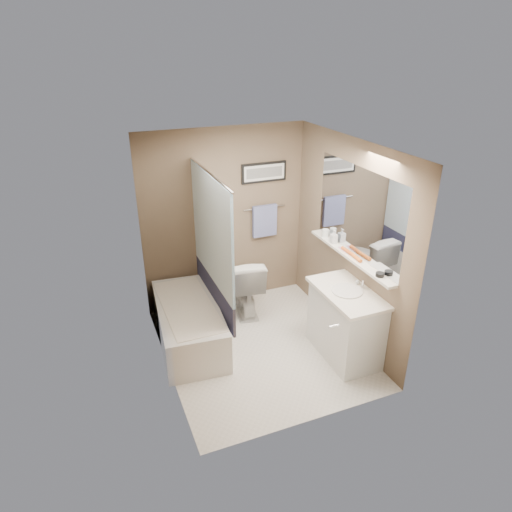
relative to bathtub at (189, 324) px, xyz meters
name	(u,v)px	position (x,y,z in m)	size (l,w,h in m)	color
ground	(261,348)	(0.75, -0.44, -0.25)	(2.50, 2.50, 0.00)	silver
ceiling	(262,148)	(0.75, -0.44, 2.13)	(2.20, 2.50, 0.04)	white
wall_back	(225,220)	(0.75, 0.79, 0.95)	(2.20, 0.04, 2.40)	brown
wall_front	(316,314)	(0.75, -1.67, 0.95)	(2.20, 0.04, 2.40)	brown
wall_left	(162,275)	(-0.33, -0.44, 0.95)	(0.04, 2.50, 2.40)	brown
wall_right	(347,242)	(1.83, -0.44, 0.95)	(0.04, 2.50, 2.40)	brown
tile_surround	(154,271)	(-0.34, 0.06, 0.75)	(0.02, 1.55, 2.00)	tan
curtain_rod	(209,173)	(0.35, 0.06, 1.80)	(0.02, 0.02, 1.55)	silver
curtain_upper	(212,229)	(0.35, 0.06, 1.15)	(0.03, 1.45, 1.28)	white
curtain_lower	(214,292)	(0.35, 0.06, 0.33)	(0.03, 1.45, 0.36)	#292C4E
mirror	(358,212)	(1.84, -0.59, 1.37)	(0.02, 1.60, 1.00)	silver
shelf	(350,256)	(1.79, -0.59, 0.85)	(0.12, 1.60, 0.03)	silver
towel_bar	(264,208)	(1.30, 0.77, 1.05)	(0.02, 0.02, 0.60)	silver
towel	(265,221)	(1.30, 0.75, 0.87)	(0.34, 0.05, 0.44)	#9AA5E0
art_frame	(264,172)	(1.30, 0.79, 1.53)	(0.62, 0.03, 0.26)	black
art_mat	(264,173)	(1.30, 0.77, 1.53)	(0.56, 0.00, 0.20)	white
art_image	(265,173)	(1.30, 0.77, 1.53)	(0.50, 0.00, 0.13)	#595959
door	(368,321)	(1.30, -1.69, 0.75)	(0.80, 0.02, 2.00)	silver
door_handle	(334,326)	(0.97, -1.63, 0.75)	(0.02, 0.02, 0.10)	silver
bathtub	(189,324)	(0.00, 0.00, 0.00)	(0.70, 1.50, 0.50)	white
tub_rim	(188,306)	(0.00, 0.00, 0.25)	(0.56, 1.36, 0.02)	white
toilet	(244,284)	(0.87, 0.42, 0.15)	(0.45, 0.79, 0.81)	silver
vanity	(345,325)	(1.60, -0.91, 0.15)	(0.50, 0.90, 0.80)	silver
countertop	(348,293)	(1.59, -0.91, 0.57)	(0.54, 0.96, 0.04)	white
sink_basin	(347,291)	(1.58, -0.91, 0.60)	(0.34, 0.34, 0.01)	silver
faucet_spout	(363,284)	(1.78, -0.91, 0.64)	(0.02, 0.02, 0.10)	silver
faucet_knob	(358,282)	(1.78, -0.81, 0.62)	(0.05, 0.05, 0.05)	silver
candle_bowl_near	(380,275)	(1.79, -1.16, 0.89)	(0.09, 0.09, 0.04)	black
hair_brush_front	(356,257)	(1.79, -0.72, 0.89)	(0.04, 0.04, 0.22)	orange
hair_brush_back	(347,251)	(1.79, -0.55, 0.89)	(0.04, 0.04, 0.22)	#CA541C
pink_comb	(343,250)	(1.79, -0.45, 0.87)	(0.03, 0.16, 0.01)	pink
glass_jar	(325,233)	(1.79, -0.03, 0.92)	(0.08, 0.08, 0.10)	white
soap_bottle	(334,237)	(1.79, -0.23, 0.95)	(0.07, 0.08, 0.17)	#999999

